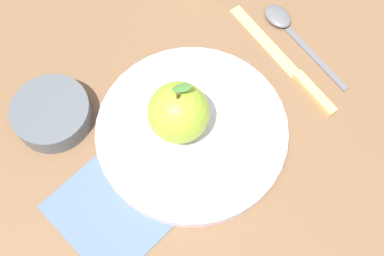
{
  "coord_description": "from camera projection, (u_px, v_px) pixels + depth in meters",
  "views": [
    {
      "loc": [
        -0.25,
        -0.12,
        0.59
      ],
      "look_at": [
        -0.02,
        -0.0,
        0.02
      ],
      "focal_mm": 43.65,
      "sensor_mm": 36.0,
      "label": 1
    }
  ],
  "objects": [
    {
      "name": "ground_plane",
      "position": [
        200.0,
        120.0,
        0.65
      ],
      "size": [
        2.4,
        2.4,
        0.0
      ],
      "primitive_type": "plane",
      "color": "brown"
    },
    {
      "name": "dinner_plate",
      "position": [
        192.0,
        131.0,
        0.63
      ],
      "size": [
        0.26,
        0.26,
        0.02
      ],
      "color": "silver",
      "rests_on": "ground_plane"
    },
    {
      "name": "apple",
      "position": [
        179.0,
        113.0,
        0.59
      ],
      "size": [
        0.08,
        0.08,
        0.09
      ],
      "color": "#8CB22D",
      "rests_on": "dinner_plate"
    },
    {
      "name": "side_bowl",
      "position": [
        51.0,
        112.0,
        0.63
      ],
      "size": [
        0.11,
        0.11,
        0.03
      ],
      "color": "#4C5156",
      "rests_on": "ground_plane"
    },
    {
      "name": "knife",
      "position": [
        290.0,
        68.0,
        0.68
      ],
      "size": [
        0.12,
        0.21,
        0.01
      ],
      "color": "#D8B766",
      "rests_on": "ground_plane"
    },
    {
      "name": "spoon",
      "position": [
        286.0,
        25.0,
        0.71
      ],
      "size": [
        0.1,
        0.17,
        0.01
      ],
      "color": "#59595E",
      "rests_on": "ground_plane"
    },
    {
      "name": "linen_napkin",
      "position": [
        105.0,
        216.0,
        0.59
      ],
      "size": [
        0.14,
        0.17,
        0.0
      ],
      "primitive_type": "cube",
      "rotation": [
        0.0,
        0.0,
        5.98
      ],
      "color": "slate",
      "rests_on": "ground_plane"
    }
  ]
}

